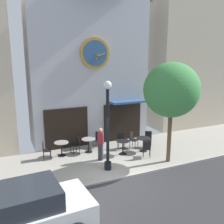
{
  "coord_description": "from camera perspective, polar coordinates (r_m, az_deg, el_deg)",
  "views": [
    {
      "loc": [
        -4.15,
        -8.77,
        5.1
      ],
      "look_at": [
        0.91,
        2.33,
        2.39
      ],
      "focal_mm": 40.28,
      "sensor_mm": 36.0,
      "label": 1
    }
  ],
  "objects": [
    {
      "name": "clock_building",
      "position": [
        15.38,
        -5.42,
        13.71
      ],
      "size": [
        7.03,
        3.42,
        10.53
      ],
      "color": "#B2B2BC",
      "rests_on": "ground_plane"
    },
    {
      "name": "street_tree",
      "position": [
        12.11,
        13.4,
        4.83
      ],
      "size": [
        2.73,
        2.46,
        4.86
      ],
      "color": "brown",
      "rests_on": "ground_plane"
    },
    {
      "name": "neighbor_building_right",
      "position": [
        20.01,
        17.02,
        15.85
      ],
      "size": [
        6.25,
        3.32,
        12.89
      ],
      "color": "beige",
      "rests_on": "ground_plane"
    },
    {
      "name": "street_lamp",
      "position": [
        11.16,
        -0.99,
        -3.21
      ],
      "size": [
        0.36,
        0.36,
        4.08
      ],
      "color": "black",
      "rests_on": "ground_plane"
    },
    {
      "name": "cafe_table_center",
      "position": [
        13.43,
        -11.39,
        -7.57
      ],
      "size": [
        0.74,
        0.74,
        0.75
      ],
      "color": "black",
      "rests_on": "ground_plane"
    },
    {
      "name": "cafe_table_leftmost",
      "position": [
        13.9,
        7.17,
        -6.62
      ],
      "size": [
        0.78,
        0.78,
        0.76
      ],
      "color": "black",
      "rests_on": "ground_plane"
    },
    {
      "name": "parked_car_white",
      "position": [
        8.02,
        -20.95,
        -21.13
      ],
      "size": [
        4.39,
        2.21,
        1.55
      ],
      "color": "white",
      "rests_on": "ground_plane"
    },
    {
      "name": "cafe_chair_left_end",
      "position": [
        14.43,
        4.71,
        -5.99
      ],
      "size": [
        0.55,
        0.55,
        0.9
      ],
      "color": "black",
      "rests_on": "ground_plane"
    },
    {
      "name": "pedestrian_maroon",
      "position": [
        12.58,
        -2.63,
        -7.18
      ],
      "size": [
        0.41,
        0.41,
        1.67
      ],
      "color": "#2D2D38",
      "rests_on": "ground_plane"
    },
    {
      "name": "cafe_chair_by_entrance",
      "position": [
        13.13,
        7.9,
        -7.97
      ],
      "size": [
        0.55,
        0.55,
        0.9
      ],
      "color": "black",
      "rests_on": "ground_plane"
    },
    {
      "name": "ground_plane",
      "position": [
        10.55,
        2.04,
        -16.55
      ],
      "size": [
        26.32,
        10.43,
        0.13
      ],
      "color": "#9E998E"
    },
    {
      "name": "cafe_table_near_curb",
      "position": [
        13.72,
        -5.34,
        -6.9
      ],
      "size": [
        0.75,
        0.75,
        0.76
      ],
      "color": "black",
      "rests_on": "ground_plane"
    },
    {
      "name": "cafe_table_rightmost",
      "position": [
        13.4,
        2.5,
        -7.44
      ],
      "size": [
        0.69,
        0.69,
        0.75
      ],
      "color": "black",
      "rests_on": "ground_plane"
    },
    {
      "name": "cafe_chair_mid_row",
      "position": [
        14.38,
        -3.23,
        -6.03
      ],
      "size": [
        0.56,
        0.56,
        0.9
      ],
      "color": "black",
      "rests_on": "ground_plane"
    },
    {
      "name": "cafe_chair_near_tree",
      "position": [
        13.68,
        -8.12,
        -7.14
      ],
      "size": [
        0.47,
        0.47,
        0.9
      ],
      "color": "black",
      "rests_on": "ground_plane"
    },
    {
      "name": "cafe_chair_corner",
      "position": [
        14.21,
        2.05,
        -6.26
      ],
      "size": [
        0.49,
        0.49,
        0.9
      ],
      "color": "black",
      "rests_on": "ground_plane"
    },
    {
      "name": "cafe_chair_facing_street",
      "position": [
        13.23,
        -14.95,
        -8.13
      ],
      "size": [
        0.44,
        0.44,
        0.9
      ],
      "color": "black",
      "rests_on": "ground_plane"
    },
    {
      "name": "cafe_chair_under_awning",
      "position": [
        14.62,
        8.21,
        -5.83
      ],
      "size": [
        0.56,
        0.56,
        0.9
      ],
      "color": "black",
      "rests_on": "ground_plane"
    }
  ]
}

